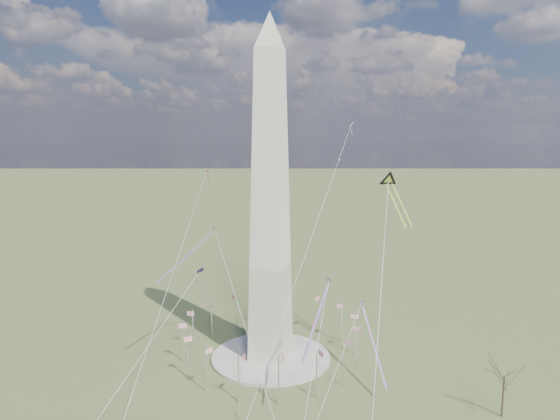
# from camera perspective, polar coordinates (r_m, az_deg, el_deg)

# --- Properties ---
(ground) EXTENTS (2000.00, 2000.00, 0.00)m
(ground) POSITION_cam_1_polar(r_m,az_deg,el_deg) (157.91, -1.06, -16.58)
(ground) COLOR #52572B
(ground) RESTS_ON ground
(plaza) EXTENTS (36.00, 36.00, 0.80)m
(plaza) POSITION_cam_1_polar(r_m,az_deg,el_deg) (157.74, -1.06, -16.45)
(plaza) COLOR beige
(plaza) RESTS_ON ground
(washington_monument) EXTENTS (15.56, 15.56, 100.00)m
(washington_monument) POSITION_cam_1_polar(r_m,az_deg,el_deg) (144.20, -1.12, 0.93)
(washington_monument) COLOR #B4AC97
(washington_monument) RESTS_ON plaza
(flagpole_ring) EXTENTS (54.40, 54.40, 13.00)m
(flagpole_ring) POSITION_cam_1_polar(r_m,az_deg,el_deg) (154.95, -1.07, -14.15)
(flagpole_ring) COLOR white
(flagpole_ring) RESTS_ON ground
(tree_near) EXTENTS (8.67, 8.67, 15.17)m
(tree_near) POSITION_cam_1_polar(r_m,az_deg,el_deg) (135.72, 24.28, -16.74)
(tree_near) COLOR #4B412D
(tree_near) RESTS_ON ground
(kite_delta_black) EXTENTS (11.65, 17.34, 14.46)m
(kite_delta_black) POSITION_cam_1_polar(r_m,az_deg,el_deg) (152.18, 12.44, 3.03)
(kite_delta_black) COLOR black
(kite_delta_black) RESTS_ON ground
(kite_diamond_purple) EXTENTS (2.64, 3.16, 9.28)m
(kite_diamond_purple) POSITION_cam_1_polar(r_m,az_deg,el_deg) (162.70, -9.11, -7.19)
(kite_diamond_purple) COLOR navy
(kite_diamond_purple) RESTS_ON ground
(kite_streamer_left) EXTENTS (2.99, 21.24, 14.58)m
(kite_streamer_left) POSITION_cam_1_polar(r_m,az_deg,el_deg) (125.43, 4.62, -11.03)
(kite_streamer_left) COLOR red
(kite_streamer_left) RESTS_ON ground
(kite_streamer_mid) EXTENTS (11.07, 17.92, 13.74)m
(kite_streamer_mid) POSITION_cam_1_polar(r_m,az_deg,el_deg) (144.51, -9.78, -4.33)
(kite_streamer_mid) COLOR red
(kite_streamer_mid) RESTS_ON ground
(kite_streamer_right) EXTENTS (10.86, 21.91, 16.08)m
(kite_streamer_right) POSITION_cam_1_polar(r_m,az_deg,el_deg) (144.79, 10.21, -13.29)
(kite_streamer_right) COLOR red
(kite_streamer_right) RESTS_ON ground
(kite_small_red) EXTENTS (1.27, 2.04, 4.58)m
(kite_small_red) POSITION_cam_1_polar(r_m,az_deg,el_deg) (195.00, -8.31, 4.35)
(kite_small_red) COLOR red
(kite_small_red) RESTS_ON ground
(kite_small_white) EXTENTS (1.43, 2.15, 4.61)m
(kite_small_white) POSITION_cam_1_polar(r_m,az_deg,el_deg) (183.78, 8.15, 9.49)
(kite_small_white) COLOR white
(kite_small_white) RESTS_ON ground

